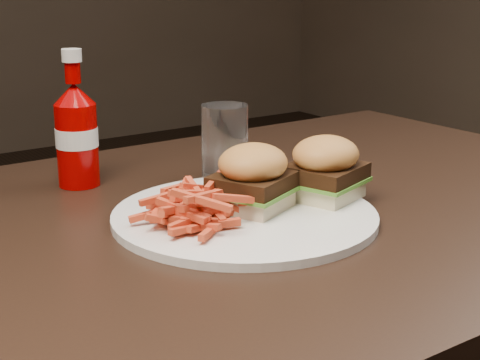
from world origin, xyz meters
TOP-DOWN VIEW (x-y plane):
  - dining_table at (0.00, 0.00)m, footprint 1.20×0.80m
  - plate at (-0.05, -0.04)m, footprint 0.33×0.33m
  - sandwich_half_a at (-0.04, -0.03)m, footprint 0.11×0.11m
  - sandwich_half_b at (0.07, -0.05)m, footprint 0.10×0.10m
  - fries_pile at (-0.12, -0.04)m, footprint 0.14×0.14m
  - ketchup_bottle at (-0.16, 0.23)m, footprint 0.07×0.07m
  - tumbler at (0.04, 0.14)m, footprint 0.09×0.09m

SIDE VIEW (x-z plane):
  - dining_table at x=0.00m, z-range 0.71..0.75m
  - plate at x=-0.05m, z-range 0.75..0.76m
  - sandwich_half_a at x=-0.04m, z-range 0.76..0.78m
  - sandwich_half_b at x=0.07m, z-range 0.76..0.78m
  - fries_pile at x=-0.12m, z-range 0.76..0.80m
  - tumbler at x=0.04m, z-range 0.75..0.86m
  - ketchup_bottle at x=-0.16m, z-range 0.75..0.87m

